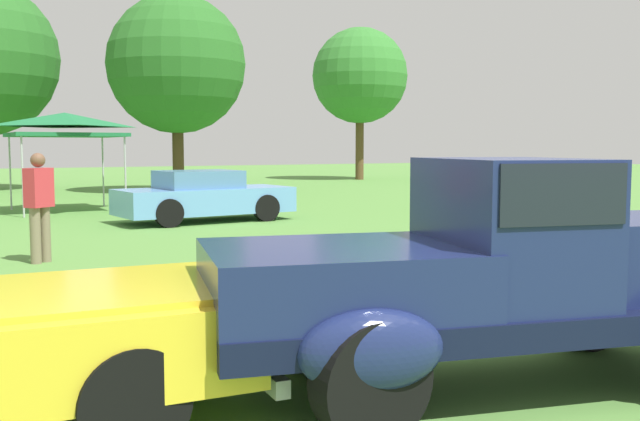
{
  "coord_description": "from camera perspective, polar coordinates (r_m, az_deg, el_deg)",
  "views": [
    {
      "loc": [
        -3.82,
        -3.75,
        1.79
      ],
      "look_at": [
        -0.26,
        2.53,
        1.14
      ],
      "focal_mm": 40.55,
      "sensor_mm": 36.0,
      "label": 1
    }
  ],
  "objects": [
    {
      "name": "canopy_tent_left_field",
      "position": [
        21.05,
        -19.49,
        6.51
      ],
      "size": [
        2.86,
        2.86,
        2.71
      ],
      "color": "#B7B7BC",
      "rests_on": "ground_plane"
    },
    {
      "name": "show_car_cream",
      "position": [
        20.78,
        14.45,
        1.64
      ],
      "size": [
        4.16,
        2.14,
        1.22
      ],
      "color": "beige",
      "rests_on": "ground_plane"
    },
    {
      "name": "treeline_mid_right",
      "position": [
        28.93,
        -11.25,
        11.22
      ],
      "size": [
        5.32,
        5.32,
        7.61
      ],
      "color": "#47331E",
      "rests_on": "ground_plane"
    },
    {
      "name": "show_car_skyblue",
      "position": [
        17.42,
        -9.13,
        1.1
      ],
      "size": [
        4.21,
        1.97,
        1.22
      ],
      "color": "#669EDB",
      "rests_on": "ground_plane"
    },
    {
      "name": "treeline_far_right",
      "position": [
        39.33,
        3.17,
        10.55
      ],
      "size": [
        5.1,
        5.1,
        8.11
      ],
      "color": "brown",
      "rests_on": "ground_plane"
    },
    {
      "name": "spectator_between_cars",
      "position": [
        11.86,
        -21.27,
        0.51
      ],
      "size": [
        0.46,
        0.43,
        1.69
      ],
      "color": "#7F7056",
      "rests_on": "ground_plane"
    },
    {
      "name": "ground_plane",
      "position": [
        5.65,
        15.58,
        -13.56
      ],
      "size": [
        120.0,
        120.0,
        0.0
      ],
      "primitive_type": "plane",
      "color": "#568C3D"
    },
    {
      "name": "feature_pickup_truck",
      "position": [
        5.49,
        13.88,
        -4.75
      ],
      "size": [
        4.45,
        2.62,
        1.7
      ],
      "color": "black",
      "rests_on": "ground_plane"
    }
  ]
}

